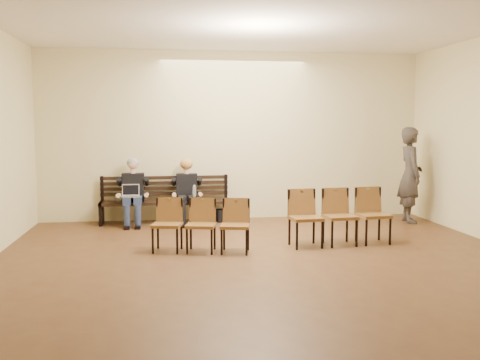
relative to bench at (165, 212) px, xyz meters
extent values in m
plane|color=brown|center=(1.44, -4.65, -0.23)|extent=(10.00, 10.00, 0.00)
cube|color=beige|center=(1.44, 0.35, 1.52)|extent=(8.00, 0.02, 3.50)
cube|color=black|center=(0.00, 0.00, 0.00)|extent=(2.60, 0.90, 0.45)
cube|color=silver|center=(-0.67, -0.32, 0.35)|extent=(0.39, 0.34, 0.24)
cylinder|color=silver|center=(0.57, -0.37, 0.34)|extent=(0.08, 0.08, 0.23)
cube|color=black|center=(1.21, -0.01, -0.10)|extent=(0.38, 0.30, 0.25)
imported|color=#3B3430|center=(4.94, -0.60, 0.89)|extent=(0.64, 0.88, 2.23)
cube|color=brown|center=(0.55, -2.58, 0.20)|extent=(1.58, 0.78, 0.84)
cube|color=brown|center=(2.86, -2.41, 0.24)|extent=(1.72, 0.65, 0.94)
camera|label=1|loc=(0.01, -10.80, 1.77)|focal=40.00mm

